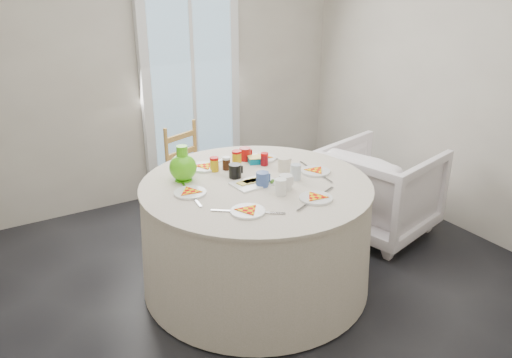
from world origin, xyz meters
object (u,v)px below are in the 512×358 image
armchair (380,189)px  green_pitcher (183,167)px  wooden_chair (195,172)px  table (256,236)px

armchair → green_pitcher: (-1.68, 0.17, 0.48)m
wooden_chair → green_pitcher: size_ratio=3.72×
green_pitcher → wooden_chair: bearing=82.5°
green_pitcher → armchair: bearing=15.7°
wooden_chair → armchair: (1.23, -0.98, -0.08)m
table → armchair: size_ratio=1.89×
table → green_pitcher: size_ratio=6.70×
green_pitcher → table: bearing=-14.9°
wooden_chair → table: bearing=-113.3°
wooden_chair → green_pitcher: (-0.45, -0.81, 0.40)m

